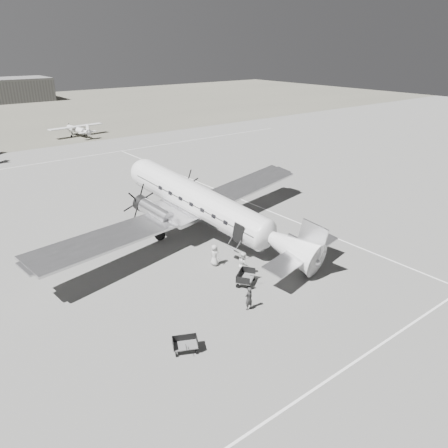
{
  "coord_description": "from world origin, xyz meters",
  "views": [
    {
      "loc": [
        -17.46,
        -24.56,
        15.92
      ],
      "look_at": [
        2.9,
        1.55,
        2.2
      ],
      "focal_mm": 35.0,
      "sensor_mm": 36.0,
      "label": 1
    }
  ],
  "objects": [
    {
      "name": "dc3_airliner",
      "position": [
        2.9,
        3.55,
        2.93
      ],
      "size": [
        34.65,
        27.5,
        5.86
      ],
      "primitive_type": null,
      "rotation": [
        0.0,
        0.0,
        0.22
      ],
      "color": "silver",
      "rests_on": "ground"
    },
    {
      "name": "taxi_line_horizon",
      "position": [
        0.0,
        40.0,
        0.01
      ],
      "size": [
        90.0,
        0.15,
        0.01
      ],
      "primitive_type": "cube",
      "color": "silver",
      "rests_on": "ground"
    },
    {
      "name": "baggage_cart_near",
      "position": [
        0.47,
        -4.07,
        0.49
      ],
      "size": [
        2.13,
        2.0,
        0.98
      ],
      "primitive_type": null,
      "rotation": [
        0.0,
        0.0,
        0.6
      ],
      "color": "#5E5E5E",
      "rests_on": "ground"
    },
    {
      "name": "taxi_line_right",
      "position": [
        12.0,
        0.0,
        0.01
      ],
      "size": [
        0.15,
        80.0,
        0.01
      ],
      "primitive_type": "cube",
      "color": "silver",
      "rests_on": "ground"
    },
    {
      "name": "passenger",
      "position": [
        0.47,
        -0.39,
        0.85
      ],
      "size": [
        0.66,
        0.9,
        1.71
      ],
      "primitive_type": "imported",
      "rotation": [
        0.0,
        0.0,
        1.71
      ],
      "color": "#ADADAB",
      "rests_on": "ground"
    },
    {
      "name": "ground_crew",
      "position": [
        -1.44,
        -6.61,
        0.81
      ],
      "size": [
        0.59,
        0.39,
        1.61
      ],
      "primitive_type": "imported",
      "rotation": [
        0.0,
        0.0,
        3.13
      ],
      "color": "#2E2E2E",
      "rests_on": "ground"
    },
    {
      "name": "light_plane_right",
      "position": [
        10.94,
        55.72,
        1.07
      ],
      "size": [
        11.22,
        9.52,
        2.14
      ],
      "primitive_type": null,
      "rotation": [
        0.0,
        0.0,
        0.12
      ],
      "color": "silver",
      "rests_on": "ground"
    },
    {
      "name": "baggage_cart_far",
      "position": [
        -6.97,
        -7.6,
        0.41
      ],
      "size": [
        1.77,
        1.57,
        0.83
      ],
      "primitive_type": null,
      "rotation": [
        0.0,
        0.0,
        -0.45
      ],
      "color": "#5E5E5E",
      "rests_on": "ground"
    },
    {
      "name": "ground",
      "position": [
        0.0,
        0.0,
        0.0
      ],
      "size": [
        260.0,
        260.0,
        0.0
      ],
      "primitive_type": "plane",
      "color": "slate",
      "rests_on": "ground"
    },
    {
      "name": "ramp_agent",
      "position": [
        1.11,
        -3.07,
        0.97
      ],
      "size": [
        1.12,
        1.18,
        1.93
      ],
      "primitive_type": "imported",
      "rotation": [
        0.0,
        0.0,
        1.02
      ],
      "color": "silver",
      "rests_on": "ground"
    },
    {
      "name": "taxi_line_near",
      "position": [
        0.0,
        -14.0,
        0.01
      ],
      "size": [
        60.0,
        0.15,
        0.01
      ],
      "primitive_type": "cube",
      "color": "silver",
      "rests_on": "ground"
    }
  ]
}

